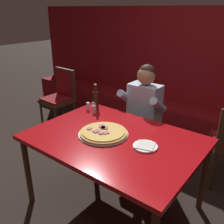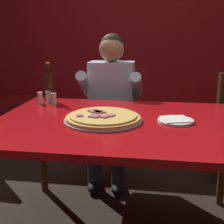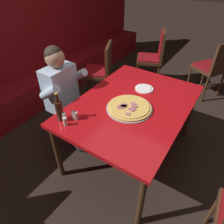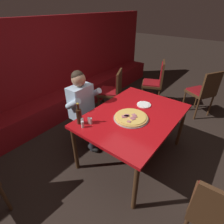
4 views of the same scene
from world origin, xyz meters
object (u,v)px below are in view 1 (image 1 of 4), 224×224
at_px(pizza, 103,133).
at_px(plate_white_paper, 145,146).
at_px(shaker_parmesan, 94,106).
at_px(main_dining_table, 114,144).
at_px(beer_bottle, 96,99).
at_px(shaker_red_pepper_flakes, 94,109).
at_px(diner_seated_blue_shirt, 141,113).
at_px(shaker_black_pepper, 88,106).
at_px(dining_chair_by_booth, 60,94).
at_px(shaker_oregano, 95,109).

distance_m(pizza, plate_white_paper, 0.43).
distance_m(pizza, shaker_parmesan, 0.64).
xyz_separation_m(main_dining_table, beer_bottle, (-0.61, 0.44, 0.18)).
height_order(plate_white_paper, shaker_red_pepper_flakes, shaker_red_pepper_flakes).
bearing_deg(diner_seated_blue_shirt, shaker_black_pepper, -136.31).
bearing_deg(dining_chair_by_booth, plate_white_paper, -22.94).
bearing_deg(shaker_red_pepper_flakes, diner_seated_blue_shirt, 53.79).
height_order(beer_bottle, shaker_parmesan, beer_bottle).
distance_m(main_dining_table, shaker_red_pepper_flakes, 0.63).
bearing_deg(shaker_black_pepper, shaker_parmesan, 48.73).
bearing_deg(shaker_black_pepper, diner_seated_blue_shirt, 43.69).
distance_m(plate_white_paper, dining_chair_by_booth, 2.31).
xyz_separation_m(beer_bottle, shaker_oregano, (0.07, -0.10, -0.07)).
height_order(plate_white_paper, shaker_black_pepper, shaker_black_pepper).
bearing_deg(pizza, main_dining_table, 9.65).
distance_m(plate_white_paper, shaker_black_pepper, 1.01).
bearing_deg(pizza, plate_white_paper, 5.74).
distance_m(main_dining_table, shaker_black_pepper, 0.74).
bearing_deg(shaker_parmesan, dining_chair_by_booth, 156.49).
height_order(shaker_parmesan, shaker_oregano, same).
height_order(plate_white_paper, beer_bottle, beer_bottle).
height_order(shaker_parmesan, shaker_red_pepper_flakes, same).
xyz_separation_m(shaker_red_pepper_flakes, diner_seated_blue_shirt, (0.33, 0.46, -0.11)).
xyz_separation_m(shaker_oregano, diner_seated_blue_shirt, (0.34, 0.43, -0.11)).
height_order(pizza, diner_seated_blue_shirt, diner_seated_blue_shirt).
bearing_deg(main_dining_table, shaker_red_pepper_flakes, 148.98).
bearing_deg(beer_bottle, main_dining_table, -35.92).
bearing_deg(shaker_red_pepper_flakes, main_dining_table, -31.02).
xyz_separation_m(shaker_black_pepper, diner_seated_blue_shirt, (0.45, 0.43, -0.11)).
bearing_deg(shaker_black_pepper, main_dining_table, -28.26).
distance_m(main_dining_table, shaker_parmesan, 0.73).
bearing_deg(main_dining_table, shaker_parmesan, 146.52).
bearing_deg(dining_chair_by_booth, shaker_black_pepper, -26.34).
bearing_deg(pizza, diner_seated_blue_shirt, 96.10).
bearing_deg(diner_seated_blue_shirt, pizza, -83.90).
relative_size(beer_bottle, diner_seated_blue_shirt, 0.23).
relative_size(pizza, shaker_oregano, 5.41).
xyz_separation_m(plate_white_paper, shaker_oregano, (-0.85, 0.32, 0.03)).
relative_size(pizza, beer_bottle, 1.59).
xyz_separation_m(plate_white_paper, diner_seated_blue_shirt, (-0.51, 0.75, -0.08)).
distance_m(pizza, shaker_black_pepper, 0.65).
relative_size(main_dining_table, diner_seated_blue_shirt, 1.20).
xyz_separation_m(main_dining_table, shaker_red_pepper_flakes, (-0.53, 0.32, 0.11)).
distance_m(pizza, shaker_red_pepper_flakes, 0.54).
distance_m(shaker_parmesan, shaker_oregano, 0.08).
distance_m(beer_bottle, shaker_red_pepper_flakes, 0.16).
bearing_deg(beer_bottle, shaker_red_pepper_flakes, -57.49).
bearing_deg(beer_bottle, plate_white_paper, -24.30).
bearing_deg(shaker_parmesan, diner_seated_blue_shirt, 43.08).
relative_size(pizza, diner_seated_blue_shirt, 0.36).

